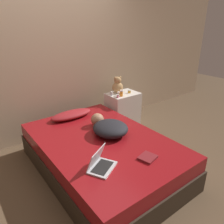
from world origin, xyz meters
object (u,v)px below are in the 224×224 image
(bottle_orange, at_px, (121,93))
(bottle_white, at_px, (119,94))
(bottle_pink, at_px, (118,96))
(book, at_px, (148,157))
(teddy_bear, at_px, (118,86))
(pillow, at_px, (72,115))
(bottle_clear, at_px, (111,94))
(person_lying, at_px, (109,127))
(laptop, at_px, (100,164))
(bottle_amber, at_px, (129,91))

(bottle_orange, bearing_deg, bottle_white, 102.14)
(bottle_pink, height_order, book, bottle_pink)
(teddy_bear, relative_size, bottle_orange, 2.71)
(pillow, height_order, bottle_clear, bottle_clear)
(person_lying, distance_m, book, 0.71)
(person_lying, relative_size, bottle_orange, 5.90)
(bottle_white, xyz_separation_m, book, (-0.74, -1.42, -0.19))
(person_lying, bearing_deg, pillow, 103.75)
(person_lying, relative_size, laptop, 1.82)
(bottle_orange, bearing_deg, teddy_bear, 69.12)
(book, bearing_deg, teddy_bear, 62.06)
(pillow, bearing_deg, bottle_clear, 4.15)
(bottle_amber, height_order, bottle_pink, bottle_pink)
(pillow, height_order, bottle_white, bottle_white)
(person_lying, bearing_deg, bottle_white, 45.56)
(person_lying, bearing_deg, bottle_amber, 37.48)
(pillow, distance_m, person_lying, 0.74)
(pillow, bearing_deg, bottle_pink, -6.57)
(teddy_bear, bearing_deg, bottle_amber, -40.70)
(person_lying, height_order, bottle_white, bottle_white)
(pillow, height_order, laptop, laptop)
(bottle_orange, distance_m, book, 1.56)
(pillow, distance_m, teddy_bear, 1.01)
(pillow, bearing_deg, laptop, -105.08)
(bottle_clear, xyz_separation_m, book, (-0.64, -1.48, -0.20))
(bottle_pink, distance_m, bottle_orange, 0.10)
(bottle_white, bearing_deg, person_lying, -135.68)
(laptop, relative_size, bottle_clear, 4.71)
(laptop, height_order, bottle_pink, bottle_pink)
(bottle_white, height_order, book, bottle_white)
(bottle_clear, bearing_deg, person_lying, -128.95)
(bottle_amber, distance_m, bottle_orange, 0.24)
(pillow, bearing_deg, teddy_bear, 7.37)
(teddy_bear, bearing_deg, bottle_pink, -127.49)
(bottle_amber, height_order, book, bottle_amber)
(bottle_amber, bearing_deg, bottle_pink, -165.46)
(person_lying, distance_m, teddy_bear, 1.19)
(bottle_white, bearing_deg, teddy_bear, 57.44)
(laptop, relative_size, book, 1.65)
(book, bearing_deg, bottle_white, 62.53)
(bottle_amber, bearing_deg, bottle_white, -179.79)
(bottle_pink, xyz_separation_m, book, (-0.65, -1.33, -0.19))
(bottle_amber, bearing_deg, bottle_orange, -165.58)
(person_lying, xyz_separation_m, teddy_bear, (0.81, 0.85, 0.22))
(pillow, height_order, book, pillow)
(pillow, relative_size, bottle_clear, 8.65)
(laptop, relative_size, bottle_orange, 3.24)
(bottle_pink, bearing_deg, teddy_bear, 52.51)
(teddy_bear, xyz_separation_m, bottle_pink, (-0.17, -0.22, -0.10))
(person_lying, bearing_deg, bottle_orange, 42.62)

